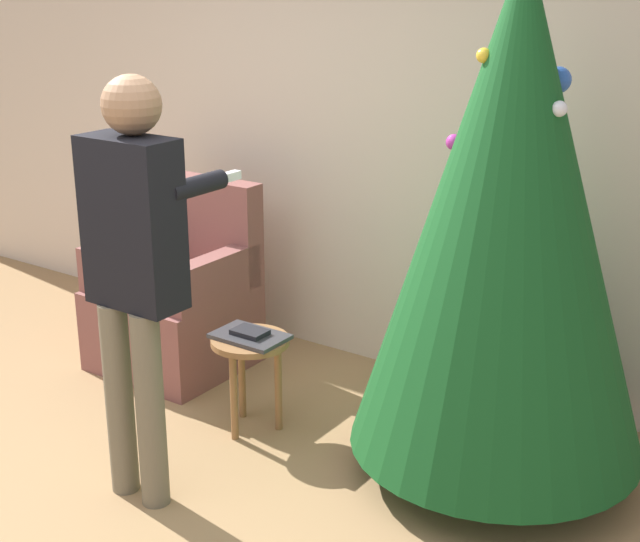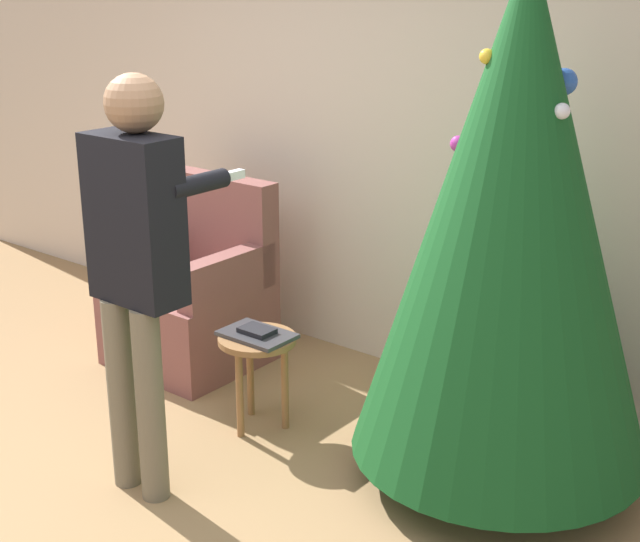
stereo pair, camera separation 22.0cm
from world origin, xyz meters
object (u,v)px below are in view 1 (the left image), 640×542
at_px(christmas_tree, 509,212).
at_px(person_standing, 134,255).
at_px(armchair, 178,303).
at_px(side_stool, 250,354).

bearing_deg(christmas_tree, person_standing, -139.74).
bearing_deg(person_standing, christmas_tree, 40.26).
bearing_deg(armchair, side_stool, -24.58).
bearing_deg(armchair, person_standing, -52.49).
bearing_deg(person_standing, side_stool, 88.41).
relative_size(armchair, person_standing, 0.59).
distance_m(christmas_tree, side_stool, 1.44).
bearing_deg(side_stool, person_standing, -91.59).
bearing_deg(side_stool, armchair, 155.42).
bearing_deg(christmas_tree, side_stool, -165.31).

